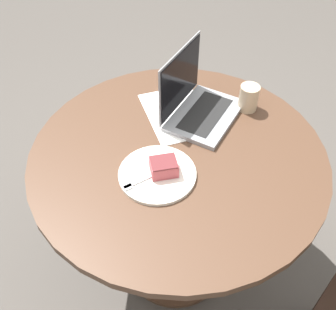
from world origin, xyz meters
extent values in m
plane|color=#4C4742|center=(0.00, 0.00, 0.00)|extent=(12.00, 12.00, 0.00)
cylinder|color=#4C3323|center=(0.00, 0.00, 0.01)|extent=(0.47, 0.47, 0.02)
cylinder|color=#4C3323|center=(0.00, 0.00, 0.37)|extent=(0.14, 0.14, 0.69)
cylinder|color=#4C3323|center=(0.00, 0.00, 0.73)|extent=(1.03, 1.03, 0.03)
cube|color=black|center=(-0.49, -0.44, 0.21)|extent=(0.05, 0.05, 0.43)
cube|color=white|center=(0.19, -0.08, 0.74)|extent=(0.33, 0.25, 0.00)
cylinder|color=silver|center=(-0.07, 0.11, 0.75)|extent=(0.25, 0.25, 0.01)
cube|color=#B74C51|center=(-0.07, 0.09, 0.78)|extent=(0.09, 0.10, 0.05)
cube|color=maroon|center=(-0.07, 0.09, 0.80)|extent=(0.08, 0.09, 0.00)
cube|color=silver|center=(-0.08, 0.14, 0.76)|extent=(0.03, 0.17, 0.00)
cube|color=silver|center=(-0.09, 0.22, 0.76)|extent=(0.03, 0.03, 0.00)
cylinder|color=#C6AD89|center=(0.11, -0.34, 0.79)|extent=(0.07, 0.07, 0.10)
cube|color=gray|center=(0.13, -0.17, 0.75)|extent=(0.35, 0.37, 0.02)
cube|color=black|center=(0.13, -0.17, 0.76)|extent=(0.24, 0.27, 0.00)
cube|color=gray|center=(0.21, -0.10, 0.88)|extent=(0.18, 0.24, 0.24)
cube|color=black|center=(0.21, -0.11, 0.88)|extent=(0.17, 0.23, 0.22)
camera|label=1|loc=(-0.85, 0.42, 1.71)|focal=42.00mm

